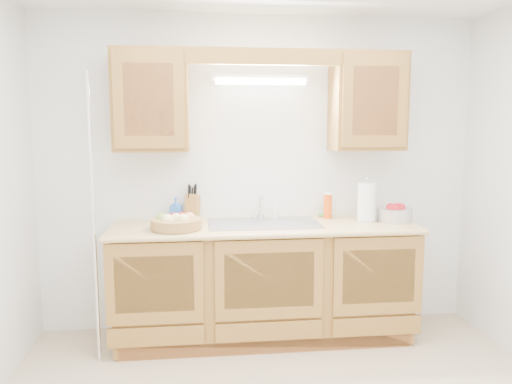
{
  "coord_description": "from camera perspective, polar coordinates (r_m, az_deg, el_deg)",
  "views": [
    {
      "loc": [
        -0.48,
        -2.49,
        1.65
      ],
      "look_at": [
        -0.1,
        0.85,
        1.19
      ],
      "focal_mm": 35.0,
      "sensor_mm": 36.0,
      "label": 1
    }
  ],
  "objects": [
    {
      "name": "room",
      "position": [
        2.57,
        4.36,
        -1.29
      ],
      "size": [
        3.52,
        3.5,
        2.5
      ],
      "color": "#C5AE8E",
      "rests_on": "ground"
    },
    {
      "name": "base_cabinets",
      "position": [
        3.91,
        0.89,
        -10.3
      ],
      "size": [
        2.2,
        0.6,
        0.86
      ],
      "primitive_type": "cube",
      "color": "brown",
      "rests_on": "ground"
    },
    {
      "name": "countertop",
      "position": [
        3.79,
        0.93,
        -4.02
      ],
      "size": [
        2.3,
        0.63,
        0.04
      ],
      "primitive_type": "cube",
      "color": "tan",
      "rests_on": "base_cabinets"
    },
    {
      "name": "upper_cabinet_left",
      "position": [
        3.85,
        -11.89,
        10.16
      ],
      "size": [
        0.55,
        0.33,
        0.75
      ],
      "primitive_type": "cube",
      "color": "brown",
      "rests_on": "room"
    },
    {
      "name": "upper_cabinet_right",
      "position": [
        4.05,
        12.6,
        10.01
      ],
      "size": [
        0.55,
        0.33,
        0.75
      ],
      "primitive_type": "cube",
      "color": "brown",
      "rests_on": "room"
    },
    {
      "name": "valance",
      "position": [
        3.74,
        0.97,
        15.23
      ],
      "size": [
        2.2,
        0.05,
        0.12
      ],
      "primitive_type": "cube",
      "color": "brown",
      "rests_on": "room"
    },
    {
      "name": "fluorescent_fixture",
      "position": [
        3.95,
        0.52,
        12.75
      ],
      "size": [
        0.76,
        0.08,
        0.08
      ],
      "color": "white",
      "rests_on": "room"
    },
    {
      "name": "sink",
      "position": [
        3.82,
        0.89,
        -4.72
      ],
      "size": [
        0.84,
        0.46,
        0.36
      ],
      "color": "#9E9EA3",
      "rests_on": "countertop"
    },
    {
      "name": "wire_shelf_pole",
      "position": [
        3.56,
        -18.07,
        -3.19
      ],
      "size": [
        0.03,
        0.03,
        2.0
      ],
      "primitive_type": "cylinder",
      "color": "silver",
      "rests_on": "ground"
    },
    {
      "name": "outlet_plate",
      "position": [
        4.26,
        13.17,
        0.77
      ],
      "size": [
        0.08,
        0.01,
        0.12
      ],
      "primitive_type": "cube",
      "color": "white",
      "rests_on": "room"
    },
    {
      "name": "fruit_basket",
      "position": [
        3.65,
        -9.1,
        -3.42
      ],
      "size": [
        0.49,
        0.49,
        0.11
      ],
      "rotation": [
        0.0,
        0.0,
        0.43
      ],
      "color": "#A87643",
      "rests_on": "countertop"
    },
    {
      "name": "knife_block",
      "position": [
        3.98,
        -7.27,
        -1.66
      ],
      "size": [
        0.13,
        0.18,
        0.29
      ],
      "rotation": [
        0.0,
        0.0,
        -0.23
      ],
      "color": "brown",
      "rests_on": "countertop"
    },
    {
      "name": "orange_canister",
      "position": [
        4.05,
        8.19,
        -1.54
      ],
      "size": [
        0.08,
        0.08,
        0.21
      ],
      "rotation": [
        0.0,
        0.0,
        0.23
      ],
      "color": "#EB510D",
      "rests_on": "countertop"
    },
    {
      "name": "soap_bottle",
      "position": [
        3.95,
        -9.14,
        -1.97
      ],
      "size": [
        0.1,
        0.1,
        0.18
      ],
      "primitive_type": "imported",
      "rotation": [
        0.0,
        0.0,
        -0.2
      ],
      "color": "blue",
      "rests_on": "countertop"
    },
    {
      "name": "sponge",
      "position": [
        4.13,
        7.93,
        -2.71
      ],
      "size": [
        0.12,
        0.1,
        0.02
      ],
      "rotation": [
        0.0,
        0.0,
        -0.41
      ],
      "color": "#CC333F",
      "rests_on": "countertop"
    },
    {
      "name": "paper_towel",
      "position": [
        3.98,
        12.52,
        -1.19
      ],
      "size": [
        0.17,
        0.17,
        0.35
      ],
      "rotation": [
        0.0,
        0.0,
        0.16
      ],
      "color": "silver",
      "rests_on": "countertop"
    },
    {
      "name": "apple_bowl",
      "position": [
        4.05,
        15.57,
        -2.36
      ],
      "size": [
        0.29,
        0.29,
        0.14
      ],
      "rotation": [
        0.0,
        0.0,
        -0.04
      ],
      "color": "silver",
      "rests_on": "countertop"
    }
  ]
}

